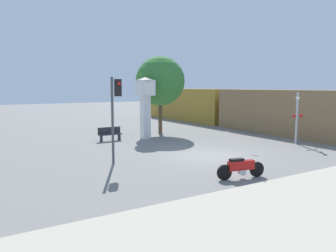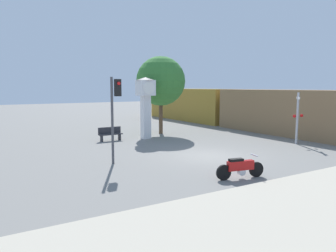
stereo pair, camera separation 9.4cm
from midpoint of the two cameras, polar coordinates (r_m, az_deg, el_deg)
ground_plane at (r=17.49m, az=7.38°, el=-5.19°), size 120.00×120.00×0.00m
motorcycle at (r=13.39m, az=12.66°, el=-7.08°), size 2.07×0.63×0.93m
clock_tower at (r=22.86m, az=-3.81°, el=4.91°), size 1.28×1.28×4.29m
freight_train at (r=31.04m, az=10.69°, el=3.17°), size 2.80×25.34×3.40m
traffic_light at (r=15.52m, az=-9.04°, el=3.76°), size 0.50×0.35×4.09m
railroad_crossing_signal at (r=22.30m, az=21.74°, el=1.66°), size 0.90×0.82×3.28m
street_tree at (r=25.27m, az=-1.17°, el=7.80°), size 3.77×3.77×5.95m
bench at (r=22.45m, az=-9.91°, el=-1.29°), size 1.60×0.44×0.92m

